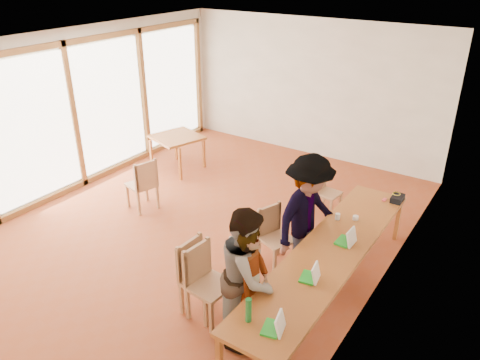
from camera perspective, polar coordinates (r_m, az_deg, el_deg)
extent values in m
plane|color=#9B4625|center=(7.96, -4.82, -5.75)|extent=(8.00, 8.00, 0.00)
cube|color=#F0E5CF|center=(10.55, 8.64, 10.94)|extent=(6.00, 0.10, 3.00)
cube|color=#F0E5CF|center=(6.03, 17.67, -1.64)|extent=(0.10, 8.00, 3.00)
cube|color=white|center=(9.35, -19.73, 7.80)|extent=(0.10, 8.00, 3.00)
cube|color=white|center=(6.89, -5.78, 16.20)|extent=(6.00, 8.00, 0.04)
cube|color=#A86225|center=(6.15, 10.86, -8.66)|extent=(0.80, 4.00, 0.05)
cube|color=#A86225|center=(8.01, 14.04, -3.42)|extent=(0.06, 0.06, 0.70)
cube|color=#A86225|center=(7.85, 18.67, -4.69)|extent=(0.06, 0.06, 0.70)
cube|color=#A86225|center=(9.85, -7.71, 5.19)|extent=(0.90, 0.90, 0.05)
cube|color=#A86225|center=(9.97, -10.74, 2.91)|extent=(0.05, 0.05, 0.70)
cube|color=#A86225|center=(10.50, -7.82, 4.31)|extent=(0.05, 0.05, 0.70)
cube|color=#A86225|center=(9.48, -7.32, 1.92)|extent=(0.05, 0.05, 0.70)
cube|color=#A86225|center=(10.03, -4.44, 3.43)|extent=(0.05, 0.05, 0.70)
cube|color=tan|center=(5.90, -3.68, -12.84)|extent=(0.51, 0.51, 0.04)
cube|color=tan|center=(5.86, -5.28, -9.96)|extent=(0.09, 0.47, 0.49)
cube|color=tan|center=(5.99, -4.51, -12.17)|extent=(0.49, 0.49, 0.04)
cube|color=tan|center=(5.95, -6.16, -9.39)|extent=(0.07, 0.47, 0.49)
cube|color=tan|center=(6.84, 4.51, -7.23)|extent=(0.54, 0.54, 0.04)
cube|color=tan|center=(6.84, 3.55, -4.83)|extent=(0.19, 0.41, 0.44)
cube|color=tan|center=(8.30, 10.70, -1.62)|extent=(0.42, 0.42, 0.04)
cube|color=tan|center=(8.28, 9.78, 0.08)|extent=(0.08, 0.39, 0.40)
cube|color=tan|center=(8.49, -11.92, -0.57)|extent=(0.55, 0.55, 0.04)
cube|color=tan|center=(8.22, -11.36, 0.56)|extent=(0.16, 0.45, 0.47)
imported|color=gray|center=(5.43, 1.37, -12.70)|extent=(0.49, 0.63, 1.55)
imported|color=gray|center=(5.44, 0.98, -11.53)|extent=(0.88, 1.00, 1.72)
imported|color=gray|center=(6.52, 8.25, -4.37)|extent=(0.87, 1.27, 1.81)
cube|color=green|center=(4.95, 3.86, -17.59)|extent=(0.23, 0.28, 0.03)
cube|color=white|center=(4.87, 4.93, -17.04)|extent=(0.12, 0.24, 0.20)
cube|color=green|center=(5.62, 8.32, -11.67)|extent=(0.21, 0.27, 0.03)
cube|color=white|center=(5.55, 9.24, -11.13)|extent=(0.11, 0.23, 0.20)
cube|color=green|center=(6.33, 12.58, -7.29)|extent=(0.19, 0.27, 0.03)
cube|color=white|center=(6.25, 13.44, -6.81)|extent=(0.08, 0.24, 0.22)
imported|color=gold|center=(7.58, 18.49, -1.89)|extent=(0.14, 0.14, 0.10)
cylinder|color=#1F6C2E|center=(4.94, 1.05, -15.57)|extent=(0.07, 0.07, 0.28)
cylinder|color=silver|center=(6.81, 11.81, -4.38)|extent=(0.07, 0.07, 0.09)
cylinder|color=white|center=(6.86, 13.91, -4.50)|extent=(0.08, 0.08, 0.06)
cube|color=#EF4D5C|center=(7.52, 17.19, -2.30)|extent=(0.05, 0.10, 0.01)
cube|color=black|center=(7.54, 18.65, -2.15)|extent=(0.16, 0.26, 0.09)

